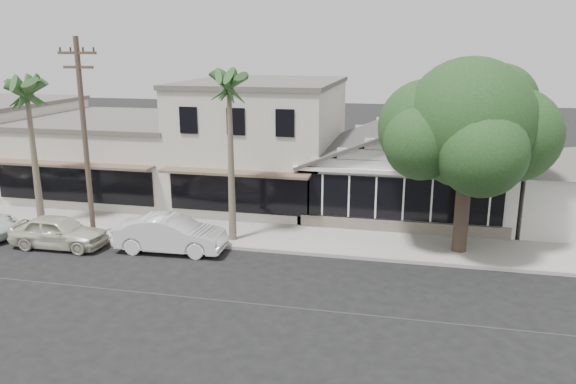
% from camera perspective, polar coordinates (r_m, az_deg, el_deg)
% --- Properties ---
extents(ground, '(140.00, 140.00, 0.00)m').
position_cam_1_polar(ground, '(19.75, -4.14, -11.21)').
color(ground, black).
rests_on(ground, ground).
extents(sidewalk_north, '(90.00, 3.50, 0.15)m').
position_cam_1_polar(sidewalk_north, '(28.48, -15.80, -3.34)').
color(sidewalk_north, '#9E9991').
rests_on(sidewalk_north, ground).
extents(corner_shop, '(10.40, 8.60, 5.10)m').
position_cam_1_polar(corner_shop, '(30.07, 11.90, 2.85)').
color(corner_shop, silver).
rests_on(corner_shop, ground).
extents(row_building_near, '(8.00, 10.00, 6.50)m').
position_cam_1_polar(row_building_near, '(32.03, -2.50, 5.02)').
color(row_building_near, silver).
rests_on(row_building_near, ground).
extents(row_building_midnear, '(10.00, 10.00, 4.20)m').
position_cam_1_polar(row_building_midnear, '(35.62, -16.63, 3.52)').
color(row_building_midnear, beige).
rests_on(row_building_midnear, ground).
extents(utility_pole, '(1.80, 0.24, 9.00)m').
position_cam_1_polar(utility_pole, '(26.63, -19.97, 5.54)').
color(utility_pole, brown).
rests_on(utility_pole, ground).
extents(car_0, '(4.25, 1.77, 1.44)m').
position_cam_1_polar(car_0, '(26.55, -22.29, -3.75)').
color(car_0, beige).
rests_on(car_0, ground).
extents(car_1, '(4.82, 1.87, 1.56)m').
position_cam_1_polar(car_1, '(24.60, -11.84, -4.20)').
color(car_1, silver).
rests_on(car_1, ground).
extents(shade_tree, '(7.42, 6.70, 8.23)m').
position_cam_1_polar(shade_tree, '(24.09, 17.69, 6.37)').
color(shade_tree, '#4C3D2E').
rests_on(shade_tree, ground).
extents(palm_east, '(2.92, 2.92, 8.04)m').
position_cam_1_polar(palm_east, '(24.10, -6.02, 10.58)').
color(palm_east, '#726651').
rests_on(palm_east, ground).
extents(palm_mid, '(2.54, 2.54, 7.69)m').
position_cam_1_polar(palm_mid, '(28.78, -25.03, 9.25)').
color(palm_mid, '#726651').
rests_on(palm_mid, ground).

